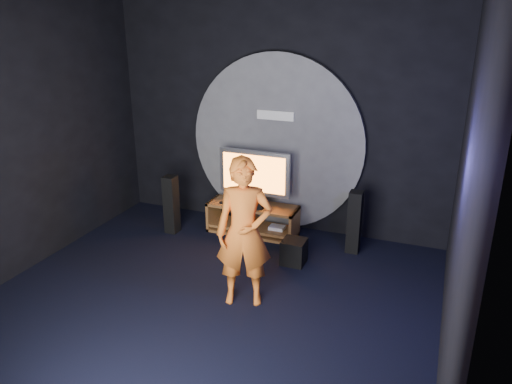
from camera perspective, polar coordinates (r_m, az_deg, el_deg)
floor at (r=5.76m, az=-6.11°, el=-12.97°), size 5.00×5.00×0.00m
back_wall at (r=7.26m, az=2.53°, el=9.12°), size 5.00×0.04×3.50m
left_wall at (r=6.56m, az=-26.60°, el=5.81°), size 0.04×5.00×3.50m
right_wall at (r=4.47m, az=22.75°, el=0.42°), size 0.04×5.00×3.50m
wall_disc_panel at (r=7.31m, az=2.33°, el=5.60°), size 2.60×0.11×2.60m
media_console at (r=7.39m, az=-0.31°, el=-3.30°), size 1.33×0.45×0.45m
tv at (r=7.21m, az=-0.18°, el=1.96°), size 1.07×0.22×0.80m
center_speaker at (r=7.19m, az=-0.65°, el=-1.16°), size 0.40×0.15×0.15m
remote at (r=7.33m, az=-3.49°, el=-1.30°), size 0.18×0.05×0.02m
tower_speaker_left at (r=7.45m, az=-9.65°, el=-1.41°), size 0.17×0.19×0.87m
tower_speaker_right at (r=6.88m, az=11.18°, el=-3.39°), size 0.17×0.19×0.87m
subwoofer at (r=6.57m, az=4.35°, el=-6.81°), size 0.30×0.30×0.33m
player at (r=5.45m, az=-1.36°, el=-4.68°), size 0.72×0.59×1.70m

